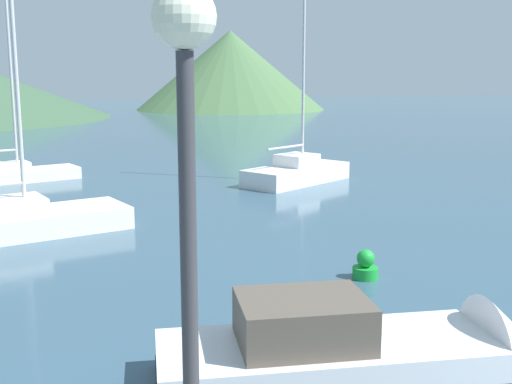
{
  "coord_description": "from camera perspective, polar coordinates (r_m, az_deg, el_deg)",
  "views": [
    {
      "loc": [
        -6.72,
        -4.25,
        4.74
      ],
      "look_at": [
        -0.84,
        14.0,
        1.2
      ],
      "focal_mm": 45.0,
      "sensor_mm": 36.0,
      "label": 1
    }
  ],
  "objects": [
    {
      "name": "buoy_marker",
      "position": [
        15.35,
        9.7,
        -6.55
      ],
      "size": [
        0.61,
        0.61,
        0.7
      ],
      "color": "green",
      "rests_on": "ground_plane"
    },
    {
      "name": "streetlamp",
      "position": [
        4.39,
        -6.17,
        2.31
      ],
      "size": [
        0.43,
        0.43,
        4.63
      ],
      "color": "#38383D",
      "rests_on": "dock"
    },
    {
      "name": "hill_central",
      "position": [
        87.9,
        -2.29,
        10.77
      ],
      "size": [
        25.34,
        25.34,
        10.48
      ],
      "color": "#476B42",
      "rests_on": "ground_plane"
    },
    {
      "name": "sailboat_outer",
      "position": [
        20.23,
        -21.23,
        -2.47
      ],
      "size": [
        7.39,
        4.0,
        9.19
      ],
      "rotation": [
        0.0,
        0.0,
        0.27
      ],
      "color": "white",
      "rests_on": "ground_plane"
    },
    {
      "name": "sailboat_middle",
      "position": [
        28.31,
        3.65,
        1.9
      ],
      "size": [
        5.61,
        4.49,
        10.55
      ],
      "rotation": [
        0.0,
        0.0,
        0.54
      ],
      "color": "white",
      "rests_on": "ground_plane"
    },
    {
      "name": "sailboat_inner",
      "position": [
        30.39,
        -21.24,
        1.54
      ],
      "size": [
        6.39,
        3.44,
        8.45
      ],
      "rotation": [
        0.0,
        0.0,
        0.31
      ],
      "color": "white",
      "rests_on": "ground_plane"
    },
    {
      "name": "motorboat_near",
      "position": [
        10.54,
        9.65,
        -13.97
      ],
      "size": [
        6.41,
        2.69,
        1.94
      ],
      "rotation": [
        0.0,
        0.0,
        -0.14
      ],
      "color": "silver",
      "rests_on": "ground_plane"
    }
  ]
}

